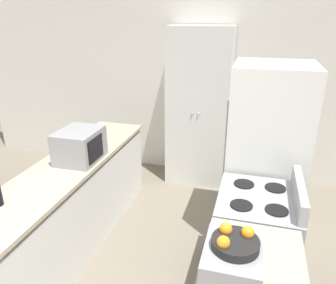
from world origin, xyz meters
name	(u,v)px	position (x,y,z in m)	size (l,w,h in m)	color
wall_back	(198,86)	(0.00, 3.51, 1.30)	(7.00, 0.06, 2.60)	silver
counter_left	(71,207)	(-0.89, 1.44, 0.43)	(0.60, 2.67, 0.89)	silver
pantry_cabinet	(199,108)	(0.08, 3.21, 1.06)	(0.82, 0.52, 2.12)	silver
stove	(254,242)	(0.91, 1.34, 0.46)	(0.66, 0.72, 1.05)	#9E9EA3
refrigerator	(266,156)	(0.96, 2.11, 0.92)	(0.76, 0.76, 1.84)	white
microwave	(80,146)	(-0.81, 1.59, 1.05)	(0.38, 0.46, 0.31)	#939399
toaster_oven	(232,264)	(0.77, 0.41, 1.00)	(0.31, 0.39, 0.21)	#939399
fruit_bowl	(235,241)	(0.78, 0.42, 1.14)	(0.25, 0.25, 0.10)	black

